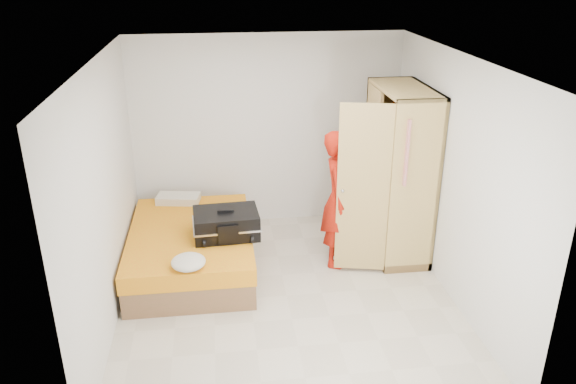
{
  "coord_description": "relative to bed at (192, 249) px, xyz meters",
  "views": [
    {
      "loc": [
        -0.67,
        -5.26,
        3.49
      ],
      "look_at": [
        0.09,
        0.59,
        1.0
      ],
      "focal_mm": 35.0,
      "sensor_mm": 36.0,
      "label": 1
    }
  ],
  "objects": [
    {
      "name": "round_cushion",
      "position": [
        0.01,
        -0.87,
        0.32
      ],
      "size": [
        0.36,
        0.36,
        0.14
      ],
      "primitive_type": "ellipsoid",
      "color": "silver",
      "rests_on": "bed"
    },
    {
      "name": "room",
      "position": [
        1.05,
        -0.76,
        1.05
      ],
      "size": [
        4.0,
        4.02,
        2.6
      ],
      "color": "beige",
      "rests_on": "ground"
    },
    {
      "name": "wardrobe",
      "position": [
        2.5,
        0.1,
        0.75
      ],
      "size": [
        1.16,
        1.2,
        2.1
      ],
      "color": "#E1C56E",
      "rests_on": "ground"
    },
    {
      "name": "pillow",
      "position": [
        -0.17,
        0.85,
        0.3
      ],
      "size": [
        0.59,
        0.36,
        0.1
      ],
      "primitive_type": "cube",
      "rotation": [
        0.0,
        0.0,
        -0.16
      ],
      "color": "silver",
      "rests_on": "bed"
    },
    {
      "name": "person",
      "position": [
        1.77,
        -0.07,
        0.58
      ],
      "size": [
        0.58,
        0.71,
        1.67
      ],
      "primitive_type": "imported",
      "rotation": [
        0.0,
        0.0,
        1.24
      ],
      "color": "red",
      "rests_on": "ground"
    },
    {
      "name": "suitcase",
      "position": [
        0.43,
        -0.18,
        0.39
      ],
      "size": [
        0.78,
        0.6,
        0.32
      ],
      "rotation": [
        0.0,
        0.0,
        0.05
      ],
      "color": "black",
      "rests_on": "bed"
    },
    {
      "name": "bed",
      "position": [
        0.0,
        0.0,
        0.0
      ],
      "size": [
        1.42,
        2.02,
        0.5
      ],
      "color": "brown",
      "rests_on": "ground"
    }
  ]
}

